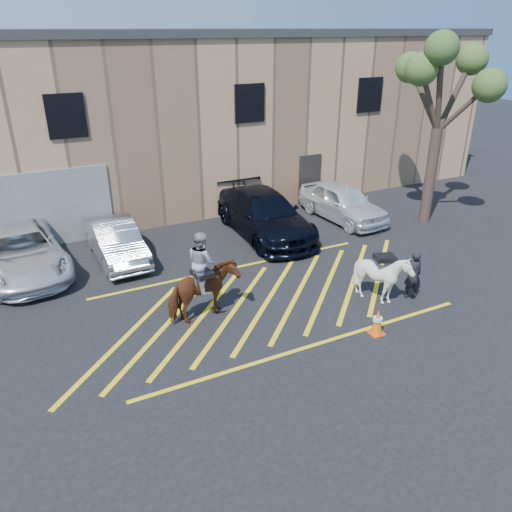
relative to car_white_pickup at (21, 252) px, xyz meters
name	(u,v)px	position (x,y,z in m)	size (l,w,h in m)	color
ground	(262,297)	(6.23, -5.03, -0.73)	(90.00, 90.00, 0.00)	black
car_white_pickup	(21,252)	(0.00, 0.00, 0.00)	(2.44, 5.28, 1.47)	silver
car_silver_sedan	(116,241)	(2.97, -0.35, -0.06)	(1.42, 4.08, 1.34)	#8F959C
car_blue_suv	(264,214)	(8.60, -0.59, 0.09)	(2.31, 5.67, 1.65)	black
car_white_suv	(342,202)	(12.28, -0.58, 0.01)	(1.77, 4.39, 1.50)	white
handler	(413,274)	(10.20, -7.00, 0.01)	(0.54, 0.36, 1.49)	black
warehouse	(144,115)	(6.22, 6.96, 2.92)	(32.42, 10.20, 7.30)	tan
hatching_zone	(267,301)	(6.23, -5.33, -0.73)	(12.60, 5.12, 0.01)	yellow
mounted_bay	(203,285)	(4.25, -5.36, 0.30)	(2.07, 1.20, 2.57)	brown
saddled_white	(382,277)	(9.22, -6.81, 0.07)	(1.65, 1.76, 1.59)	silver
traffic_cone	(377,322)	(8.02, -8.12, -0.37)	(0.40, 0.40, 0.73)	#FF420A
tree	(445,77)	(15.27, -2.27, 4.96)	(3.99, 4.37, 7.31)	#4D392E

